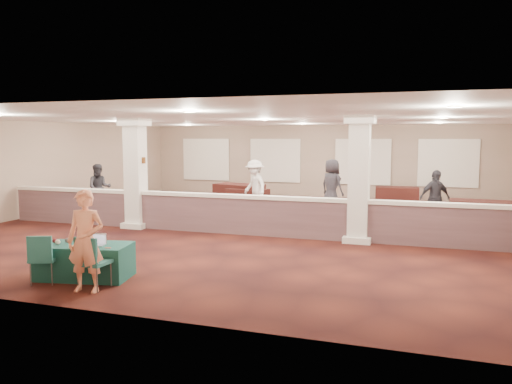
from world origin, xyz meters
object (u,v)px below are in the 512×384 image
(far_table_front_center, at_px, (208,208))
(woman, at_px, (86,241))
(far_table_front_right, at_px, (482,213))
(attendee_a, at_px, (99,188))
(attendee_b, at_px, (255,186))
(near_table, at_px, (85,261))
(far_table_back_right, at_px, (397,195))
(attendee_c, at_px, (435,198))
(far_table_back_left, at_px, (239,194))
(conf_chair_side, at_px, (43,255))
(attendee_d, at_px, (332,185))
(far_table_front_left, at_px, (133,207))
(conf_chair_main, at_px, (91,258))
(far_table_back_center, at_px, (247,197))

(far_table_front_center, bearing_deg, woman, -81.85)
(far_table_front_right, xyz_separation_m, attendee_a, (-12.77, -1.36, 0.49))
(far_table_front_center, height_order, attendee_b, attendee_b)
(near_table, bearing_deg, attendee_a, 112.97)
(near_table, xyz_separation_m, far_table_back_right, (5.05, 13.00, 0.01))
(far_table_back_right, distance_m, attendee_c, 5.20)
(far_table_front_center, relative_size, far_table_back_left, 1.03)
(conf_chair_side, relative_size, woman, 0.51)
(woman, bearing_deg, attendee_d, 66.62)
(woman, bearing_deg, attendee_c, 45.29)
(far_table_front_left, distance_m, far_table_front_center, 2.77)
(attendee_a, bearing_deg, far_table_front_right, -28.30)
(far_table_front_left, bearing_deg, attendee_b, 32.44)
(attendee_d, bearing_deg, woman, 109.84)
(woman, height_order, attendee_d, attendee_d)
(attendee_c, bearing_deg, far_table_front_left, 154.91)
(conf_chair_side, relative_size, attendee_d, 0.48)
(conf_chair_side, height_order, far_table_back_left, conf_chair_side)
(conf_chair_main, relative_size, far_table_back_right, 0.57)
(conf_chair_main, distance_m, far_table_back_left, 11.71)
(conf_chair_main, bearing_deg, near_table, 135.68)
(far_table_front_left, relative_size, attendee_b, 0.87)
(far_table_front_left, relative_size, attendee_c, 0.95)
(woman, xyz_separation_m, attendee_d, (2.36, 10.70, 0.05))
(far_table_back_left, height_order, attendee_c, attendee_c)
(attendee_c, bearing_deg, far_table_back_left, 125.69)
(attendee_c, bearing_deg, woman, -155.94)
(conf_chair_main, height_order, woman, woman)
(woman, bearing_deg, far_table_back_center, 84.48)
(far_table_back_left, bearing_deg, near_table, -84.81)
(attendee_d, bearing_deg, attendee_a, 50.71)
(near_table, xyz_separation_m, attendee_a, (-5.00, 7.36, 0.54))
(attendee_b, bearing_deg, far_table_front_left, -107.40)
(far_table_front_left, distance_m, far_table_back_center, 4.71)
(near_table, distance_m, attendee_a, 8.91)
(conf_chair_side, relative_size, far_table_back_center, 0.56)
(near_table, height_order, attendee_c, attendee_c)
(near_table, distance_m, far_table_back_right, 13.95)
(far_table_back_center, bearing_deg, far_table_front_center, -90.00)
(far_table_back_left, relative_size, attendee_b, 1.05)
(conf_chair_main, bearing_deg, far_table_back_center, 96.64)
(conf_chair_side, distance_m, far_table_front_right, 12.42)
(attendee_a, bearing_deg, far_table_back_right, -5.08)
(far_table_back_right, bearing_deg, near_table, -111.24)
(far_table_front_left, bearing_deg, attendee_c, 7.08)
(attendee_c, bearing_deg, far_table_back_center, 127.08)
(far_table_back_left, relative_size, attendee_a, 1.14)
(conf_chair_side, bearing_deg, far_table_back_right, 46.70)
(far_table_front_left, bearing_deg, far_table_front_right, 9.87)
(far_table_back_center, distance_m, attendee_d, 3.54)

